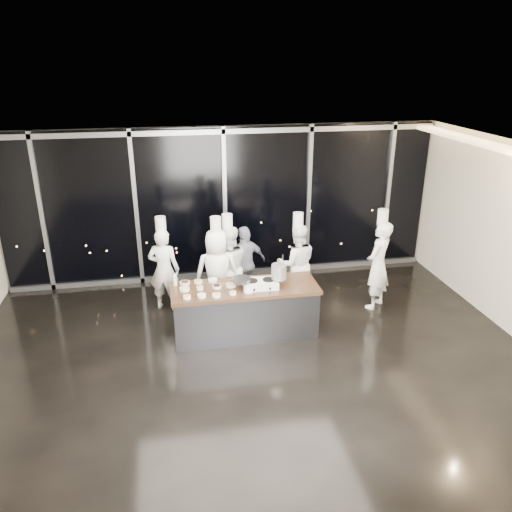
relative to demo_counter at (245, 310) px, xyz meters
The scene contains 15 objects.
ground 1.01m from the demo_counter, 90.00° to the right, with size 9.00×9.00×0.00m, color black.
room_shell 2.01m from the demo_counter, 78.94° to the right, with size 9.02×7.02×3.21m.
window_wall 2.78m from the demo_counter, 90.00° to the left, with size 8.90×0.11×3.20m.
demo_counter is the anchor object (origin of this frame).
stove 0.57m from the demo_counter, 15.83° to the right, with size 0.58×0.38×0.14m.
frying_pan 0.62m from the demo_counter, 137.49° to the right, with size 0.54×0.32×0.05m.
stock_pot 0.91m from the demo_counter, ahead, with size 0.25×0.25×0.25m, color #BABABC.
prep_bowls 0.76m from the demo_counter, behind, with size 1.18×0.73×0.05m.
squeeze_bottle 1.29m from the demo_counter, 167.15° to the left, with size 0.06×0.06×0.23m.
chef_far_left 1.82m from the demo_counter, 137.72° to the left, with size 0.66×0.53×1.82m.
chef_left 0.98m from the demo_counter, 114.19° to the left, with size 0.84×0.57×1.88m.
chef_center 1.14m from the demo_counter, 97.22° to the left, with size 0.84×0.68×1.84m.
guest 1.34m from the demo_counter, 80.16° to the left, with size 0.96×0.70×1.52m.
chef_right 1.62m from the demo_counter, 41.78° to the left, with size 0.80×0.65×1.80m.
chef_side 2.70m from the demo_counter, 11.83° to the left, with size 0.74×0.72×1.94m.
Camera 1 is at (-1.19, -6.54, 4.50)m, focal length 35.00 mm.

